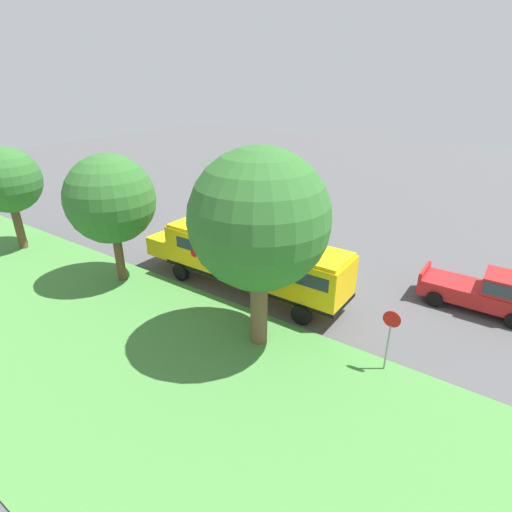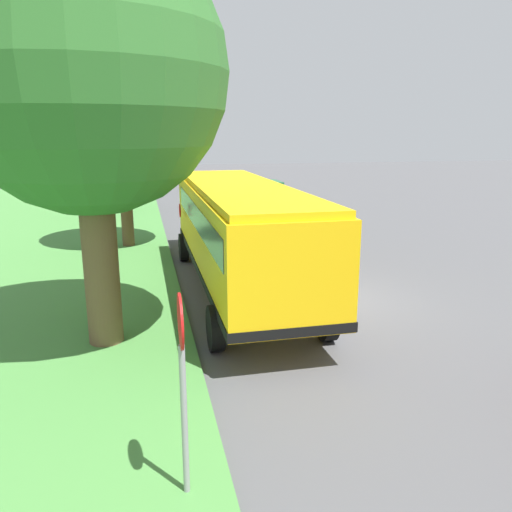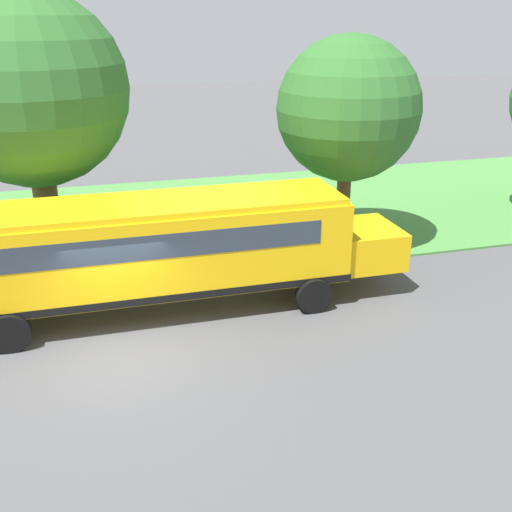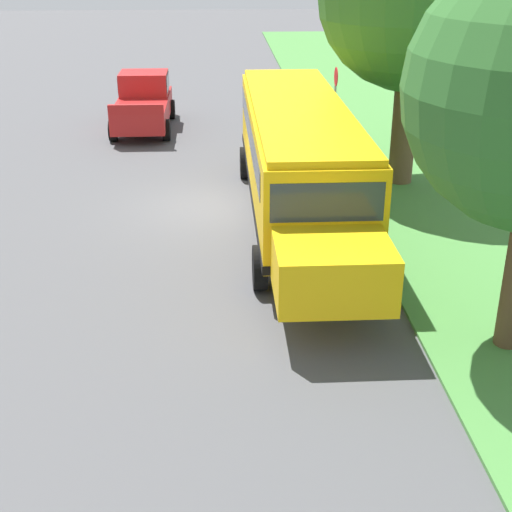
{
  "view_description": "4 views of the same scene",
  "coord_description": "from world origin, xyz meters",
  "px_view_note": "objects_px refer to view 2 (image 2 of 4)",
  "views": [
    {
      "loc": [
        -17.9,
        -10.01,
        10.69
      ],
      "look_at": [
        -1.05,
        1.76,
        1.46
      ],
      "focal_mm": 28.0,
      "sensor_mm": 36.0,
      "label": 1
    },
    {
      "loc": [
        -4.97,
        -12.48,
        4.56
      ],
      "look_at": [
        -1.84,
        1.08,
        1.09
      ],
      "focal_mm": 35.0,
      "sensor_mm": 36.0,
      "label": 2
    },
    {
      "loc": [
        12.84,
        -0.22,
        7.72
      ],
      "look_at": [
        -1.09,
        3.61,
        1.84
      ],
      "focal_mm": 42.0,
      "sensor_mm": 36.0,
      "label": 3
    },
    {
      "loc": [
        -0.22,
        19.27,
        7.1
      ],
      "look_at": [
        -0.95,
        5.97,
        1.1
      ],
      "focal_mm": 50.0,
      "sensor_mm": 36.0,
      "label": 4
    }
  ],
  "objects_px": {
    "school_bus": "(237,227)",
    "stop_sign": "(182,373)",
    "oak_tree_roadside_mid": "(121,127)",
    "oak_tree_across_road": "(114,128)",
    "oak_tree_far_end": "(112,129)",
    "oak_tree_beside_bus": "(82,67)",
    "car_green_nearest": "(267,192)"
  },
  "relations": [
    {
      "from": "oak_tree_beside_bus",
      "to": "school_bus",
      "type": "bearing_deg",
      "value": 39.66
    },
    {
      "from": "oak_tree_across_road",
      "to": "car_green_nearest",
      "type": "bearing_deg",
      "value": -45.66
    },
    {
      "from": "school_bus",
      "to": "stop_sign",
      "type": "relative_size",
      "value": 4.53
    },
    {
      "from": "oak_tree_beside_bus",
      "to": "oak_tree_across_road",
      "type": "xyz_separation_m",
      "value": [
        -0.76,
        29.4,
        -0.92
      ]
    },
    {
      "from": "school_bus",
      "to": "oak_tree_beside_bus",
      "type": "bearing_deg",
      "value": -140.34
    },
    {
      "from": "oak_tree_roadside_mid",
      "to": "car_green_nearest",
      "type": "bearing_deg",
      "value": 49.79
    },
    {
      "from": "car_green_nearest",
      "to": "stop_sign",
      "type": "height_order",
      "value": "stop_sign"
    },
    {
      "from": "oak_tree_far_end",
      "to": "oak_tree_across_road",
      "type": "distance_m",
      "value": 10.41
    },
    {
      "from": "oak_tree_beside_bus",
      "to": "stop_sign",
      "type": "distance_m",
      "value": 6.79
    },
    {
      "from": "oak_tree_far_end",
      "to": "oak_tree_roadside_mid",
      "type": "bearing_deg",
      "value": -85.36
    },
    {
      "from": "car_green_nearest",
      "to": "oak_tree_across_road",
      "type": "bearing_deg",
      "value": 134.34
    },
    {
      "from": "school_bus",
      "to": "car_green_nearest",
      "type": "distance_m",
      "value": 17.47
    },
    {
      "from": "school_bus",
      "to": "oak_tree_far_end",
      "type": "xyz_separation_m",
      "value": [
        -4.02,
        16.0,
        2.77
      ]
    },
    {
      "from": "car_green_nearest",
      "to": "oak_tree_across_road",
      "type": "xyz_separation_m",
      "value": [
        -9.51,
        9.73,
        3.99
      ]
    },
    {
      "from": "oak_tree_roadside_mid",
      "to": "oak_tree_beside_bus",
      "type": "bearing_deg",
      "value": -92.08
    },
    {
      "from": "school_bus",
      "to": "stop_sign",
      "type": "height_order",
      "value": "school_bus"
    },
    {
      "from": "school_bus",
      "to": "stop_sign",
      "type": "distance_m",
      "value": 8.59
    },
    {
      "from": "oak_tree_beside_bus",
      "to": "oak_tree_across_road",
      "type": "distance_m",
      "value": 29.43
    },
    {
      "from": "oak_tree_roadside_mid",
      "to": "oak_tree_across_road",
      "type": "height_order",
      "value": "oak_tree_across_road"
    },
    {
      "from": "stop_sign",
      "to": "oak_tree_roadside_mid",
      "type": "bearing_deg",
      "value": 93.81
    },
    {
      "from": "oak_tree_across_road",
      "to": "stop_sign",
      "type": "xyz_separation_m",
      "value": [
        2.11,
        -34.68,
        -3.13
      ]
    },
    {
      "from": "oak_tree_far_end",
      "to": "stop_sign",
      "type": "relative_size",
      "value": 2.48
    },
    {
      "from": "oak_tree_roadside_mid",
      "to": "oak_tree_across_road",
      "type": "relative_size",
      "value": 0.99
    },
    {
      "from": "school_bus",
      "to": "car_green_nearest",
      "type": "height_order",
      "value": "school_bus"
    },
    {
      "from": "oak_tree_far_end",
      "to": "school_bus",
      "type": "bearing_deg",
      "value": -75.88
    },
    {
      "from": "oak_tree_beside_bus",
      "to": "stop_sign",
      "type": "relative_size",
      "value": 3.1
    },
    {
      "from": "car_green_nearest",
      "to": "oak_tree_across_road",
      "type": "distance_m",
      "value": 14.18
    },
    {
      "from": "school_bus",
      "to": "car_green_nearest",
      "type": "bearing_deg",
      "value": 72.9
    },
    {
      "from": "car_green_nearest",
      "to": "oak_tree_roadside_mid",
      "type": "height_order",
      "value": "oak_tree_roadside_mid"
    },
    {
      "from": "oak_tree_beside_bus",
      "to": "oak_tree_roadside_mid",
      "type": "height_order",
      "value": "oak_tree_beside_bus"
    },
    {
      "from": "oak_tree_roadside_mid",
      "to": "oak_tree_across_road",
      "type": "bearing_deg",
      "value": 93.23
    },
    {
      "from": "school_bus",
      "to": "oak_tree_beside_bus",
      "type": "distance_m",
      "value": 6.09
    }
  ]
}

